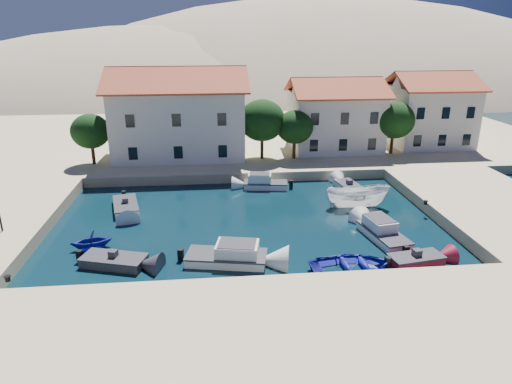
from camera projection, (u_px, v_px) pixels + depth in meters
ground at (260, 290)px, 26.78m from camera, size 400.00×400.00×0.00m
quay_south at (274, 351)px, 20.99m from camera, size 52.00×12.00×1.00m
quay_east at (491, 207)px, 37.92m from camera, size 11.00×20.00×1.00m
quay_north at (244, 138)px, 62.41m from camera, size 80.00×36.00×1.00m
hills at (281, 150)px, 152.44m from camera, size 254.00×176.00×99.00m
building_left at (179, 111)px, 50.46m from camera, size 14.70×9.45×9.70m
building_mid at (335, 113)px, 53.33m from camera, size 10.50×8.40×8.30m
building_right at (430, 108)px, 55.32m from camera, size 9.45×8.40×8.80m
trees at (276, 124)px, 49.44m from camera, size 37.30×5.30×6.45m
bollards at (295, 242)px, 30.28m from camera, size 29.36×9.56×0.30m
motorboat_grey_sw at (114, 261)px, 29.57m from camera, size 4.50×2.98×1.25m
cabin_cruiser_south at (226, 256)px, 29.86m from camera, size 5.58×3.23×1.60m
rowboat_south at (352, 271)px, 28.90m from camera, size 5.57×4.11×1.11m
motorboat_red_se at (416, 260)px, 29.70m from camera, size 3.72×2.12×1.25m
cabin_cruiser_east at (384, 233)px, 33.16m from camera, size 2.77×5.10×1.60m
boat_east at (357, 207)px, 39.34m from camera, size 5.57×2.46×2.10m
motorboat_white_ne at (349, 187)px, 43.40m from camera, size 2.30×3.92×1.25m
rowboat_west at (92, 248)px, 31.95m from camera, size 3.25×2.97×1.46m
motorboat_white_west at (126, 206)px, 38.75m from camera, size 2.85×4.70×1.25m
cabin_cruiser_north at (266, 183)px, 43.96m from camera, size 4.40×2.36×1.60m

